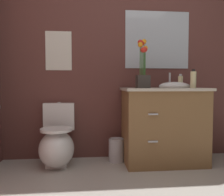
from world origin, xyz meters
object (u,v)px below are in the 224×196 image
object	(u,v)px
toilet	(57,144)
wall_poster	(59,51)
vanity_cabinet	(164,125)
wall_mirror	(157,40)
trash_bin	(116,150)
lotion_bottle	(193,79)
soap_bottle	(180,82)
flower_vase	(143,70)

from	to	relation	value
toilet	wall_poster	size ratio (longest dim) A/B	1.50
vanity_cabinet	toilet	bearing A→B (deg)	178.74
wall_mirror	trash_bin	bearing A→B (deg)	-160.13
lotion_bottle	wall_mirror	bearing A→B (deg)	119.26
lotion_bottle	wall_poster	xyz separation A→B (m)	(-1.47, 0.47, 0.35)
wall_poster	trash_bin	bearing A→B (deg)	-15.98
toilet	trash_bin	bearing A→B (deg)	6.41
lotion_bottle	trash_bin	size ratio (longest dim) A/B	0.74
soap_bottle	vanity_cabinet	bearing A→B (deg)	-160.00
lotion_bottle	trash_bin	bearing A→B (deg)	160.78
lotion_bottle	wall_mirror	distance (m)	0.73
soap_bottle	trash_bin	xyz separation A→B (m)	(-0.75, 0.02, -0.80)
vanity_cabinet	soap_bottle	xyz separation A→B (m)	(0.22, 0.08, 0.49)
vanity_cabinet	wall_mirror	world-z (taller)	wall_mirror
trash_bin	soap_bottle	bearing A→B (deg)	-1.70
toilet	vanity_cabinet	xyz separation A→B (m)	(1.21, -0.03, 0.20)
vanity_cabinet	lotion_bottle	xyz separation A→B (m)	(0.26, -0.18, 0.51)
trash_bin	wall_poster	distance (m)	1.36
toilet	lotion_bottle	size ratio (longest dim) A/B	3.41
lotion_bottle	wall_poster	bearing A→B (deg)	162.25
trash_bin	toilet	bearing A→B (deg)	-173.59
flower_vase	wall_mirror	xyz separation A→B (m)	(0.26, 0.34, 0.39)
lotion_bottle	flower_vase	bearing A→B (deg)	166.19
vanity_cabinet	trash_bin	distance (m)	0.62
wall_poster	wall_mirror	size ratio (longest dim) A/B	0.58
toilet	wall_poster	distance (m)	1.09
flower_vase	wall_mirror	size ratio (longest dim) A/B	0.67
vanity_cabinet	wall_mirror	xyz separation A→B (m)	(-0.00, 0.29, 1.01)
flower_vase	wall_mirror	distance (m)	0.58
toilet	lotion_bottle	distance (m)	1.64
lotion_bottle	wall_mirror	world-z (taller)	wall_mirror
wall_poster	vanity_cabinet	bearing A→B (deg)	-13.71
soap_bottle	wall_mirror	bearing A→B (deg)	135.85
soap_bottle	lotion_bottle	xyz separation A→B (m)	(0.04, -0.25, 0.02)
flower_vase	trash_bin	xyz separation A→B (m)	(-0.27, 0.15, -0.92)
wall_poster	lotion_bottle	bearing A→B (deg)	-17.75
toilet	lotion_bottle	world-z (taller)	lotion_bottle
vanity_cabinet	soap_bottle	bearing A→B (deg)	20.00
wall_poster	wall_mirror	world-z (taller)	wall_mirror
vanity_cabinet	wall_poster	xyz separation A→B (m)	(-1.21, 0.29, 0.86)
wall_mirror	toilet	bearing A→B (deg)	-167.46
vanity_cabinet	flower_vase	xyz separation A→B (m)	(-0.26, -0.05, 0.61)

